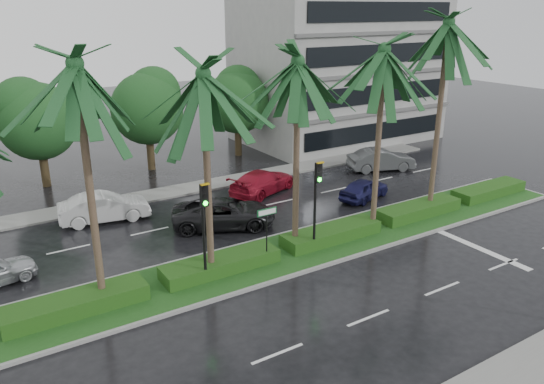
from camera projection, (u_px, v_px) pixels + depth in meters
ground at (292, 265)px, 23.51m from camera, size 120.00×120.00×0.00m
far_sidewalk at (183, 190)px, 33.05m from camera, size 40.00×2.00×0.12m
median at (279, 255)px, 24.28m from camera, size 36.00×4.00×0.15m
hedge at (280, 248)px, 24.16m from camera, size 35.20×1.40×0.60m
lane_markings at (351, 253)px, 24.70m from camera, size 34.00×13.06×0.01m
palm_row at (254, 76)px, 20.97m from camera, size 26.30×4.20×10.78m
signal_median_left at (204, 219)px, 20.73m from camera, size 0.34×0.42×4.36m
signal_median_right at (317, 194)px, 23.51m from camera, size 0.34×0.42×4.36m
street_sign at (267, 222)px, 22.68m from camera, size 0.95×0.09×2.60m
bg_trees at (162, 102)px, 36.57m from camera, size 33.16×5.49×7.93m
building at (338, 68)px, 44.47m from camera, size 16.00×10.00×12.00m
car_white at (104, 207)px, 28.14m from camera, size 2.32×4.85×1.54m
car_darkgrey at (224, 213)px, 27.41m from camera, size 4.46×5.85×1.48m
car_red at (263, 182)px, 32.45m from camera, size 3.63×5.31×1.43m
car_blue at (364, 189)px, 31.43m from camera, size 2.43×3.93×1.25m
car_grey at (381, 160)px, 36.92m from camera, size 3.09×4.91×1.53m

